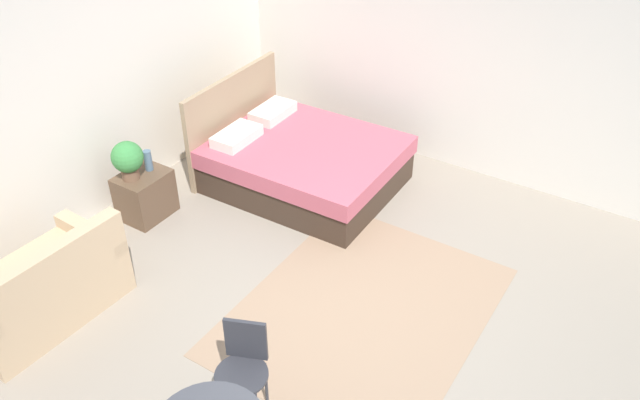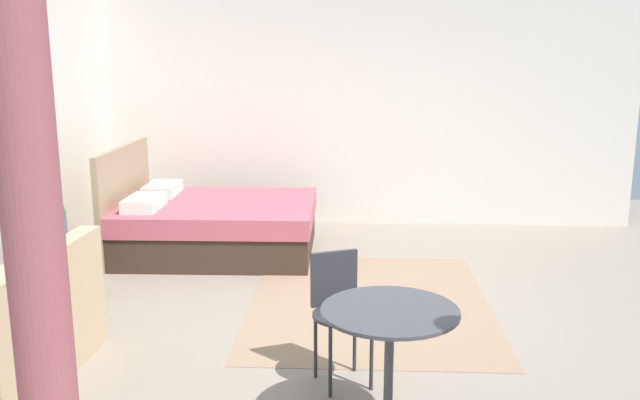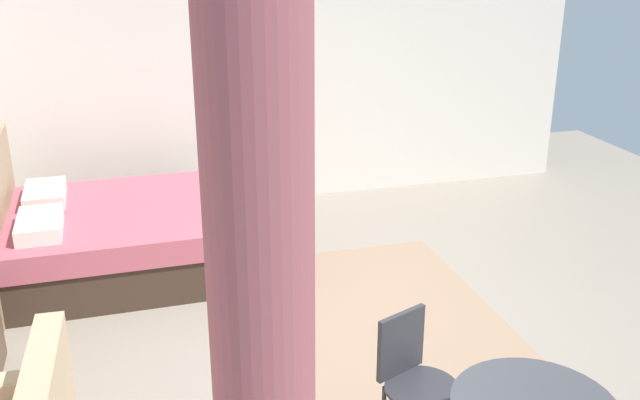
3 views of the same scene
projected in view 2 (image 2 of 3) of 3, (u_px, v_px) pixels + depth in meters
name	position (u px, v px, depth m)	size (l,w,h in m)	color
ground_plane	(370.00, 314.00, 5.41)	(9.07, 9.38, 0.02)	gray
wall_right	(366.00, 106.00, 8.06)	(0.12, 6.38, 2.86)	silver
area_rug	(369.00, 302.00, 5.64)	(2.51, 1.97, 0.01)	#93755B
bed	(213.00, 224.00, 7.04)	(1.65, 2.03, 1.12)	#38281E
couch	(5.00, 340.00, 4.21)	(1.39, 0.89, 0.86)	tan
nightstand	(60.00, 268.00, 5.75)	(0.53, 0.42, 0.50)	brown
potted_plant	(45.00, 215.00, 5.55)	(0.32, 0.32, 0.41)	brown
vase	(62.00, 223.00, 5.79)	(0.08, 0.08, 0.22)	slate
balcony_table	(389.00, 349.00, 3.53)	(0.73, 0.73, 0.74)	#3F3F44
cafe_chair_near_window	(339.00, 303.00, 4.21)	(0.50, 0.50, 0.82)	#2D2D33
curtain_right	(36.00, 262.00, 2.48)	(0.22, 0.22, 2.57)	#994C51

